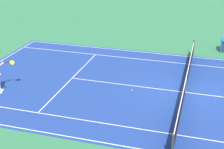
% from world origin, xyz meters
% --- Properties ---
extents(ground_plane, '(60.00, 60.00, 0.00)m').
position_xyz_m(ground_plane, '(0.00, 0.00, 0.00)').
color(ground_plane, '#2D7247').
extents(court_slab, '(24.20, 11.40, 0.00)m').
position_xyz_m(court_slab, '(0.00, 0.00, 0.00)').
color(court_slab, navy).
rests_on(court_slab, ground_plane).
extents(court_line_markings, '(23.85, 11.05, 0.01)m').
position_xyz_m(court_line_markings, '(0.00, 0.00, 0.00)').
color(court_line_markings, white).
rests_on(court_line_markings, ground_plane).
extents(tennis_net, '(0.10, 11.70, 1.08)m').
position_xyz_m(tennis_net, '(0.00, 0.00, 0.49)').
color(tennis_net, '#2D2D33').
rests_on(tennis_net, ground_plane).
extents(tennis_ball, '(0.07, 0.07, 0.07)m').
position_xyz_m(tennis_ball, '(2.73, 0.63, 0.03)').
color(tennis_ball, '#CCE01E').
rests_on(tennis_ball, ground_plane).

